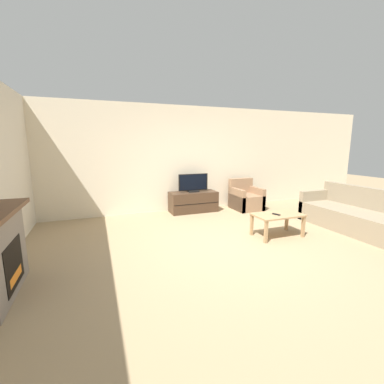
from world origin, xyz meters
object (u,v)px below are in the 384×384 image
at_px(tv_stand, 193,202).
at_px(remote, 276,214).
at_px(tv, 193,184).
at_px(couch, 360,217).
at_px(armchair, 246,199).
at_px(coffee_table, 278,217).

bearing_deg(tv_stand, remote, -71.68).
xyz_separation_m(tv, remote, (0.77, -2.31, -0.29)).
distance_m(tv, couch, 3.70).
relative_size(tv, remote, 5.08).
height_order(armchair, remote, armchair).
bearing_deg(tv_stand, tv, -90.00).
relative_size(tv_stand, tv, 1.55).
xyz_separation_m(coffee_table, couch, (1.74, -0.34, -0.09)).
bearing_deg(coffee_table, couch, -11.12).
relative_size(tv_stand, couch, 0.54).
distance_m(tv_stand, armchair, 1.45).
distance_m(tv, armchair, 1.52).
height_order(remote, couch, couch).
distance_m(tv, coffee_table, 2.45).
xyz_separation_m(tv, coffee_table, (0.83, -2.28, -0.36)).
bearing_deg(coffee_table, tv, 110.11).
bearing_deg(remote, couch, -29.49).
relative_size(armchair, coffee_table, 0.88).
bearing_deg(armchair, tv_stand, 171.04).
bearing_deg(tv, tv_stand, 90.00).
relative_size(tv_stand, coffee_table, 1.34).
distance_m(armchair, coffee_table, 2.14).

